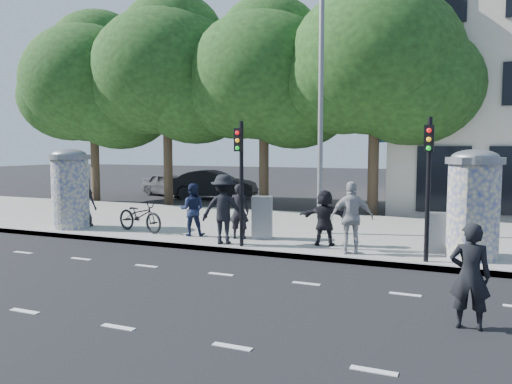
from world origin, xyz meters
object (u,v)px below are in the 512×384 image
at_px(ped_b, 239,211).
at_px(bicycle, 140,216).
at_px(street_lamp, 320,84).
at_px(cabinet_left, 262,217).
at_px(ad_column_left, 70,187).
at_px(car_left, 169,184).
at_px(ad_column_right, 473,202).
at_px(ped_c, 192,210).
at_px(man_road, 470,276).
at_px(traffic_pole_near, 241,170).
at_px(ped_d, 224,209).
at_px(car_mid, 214,185).
at_px(ped_a, 83,200).
at_px(cabinet_right, 438,233).
at_px(traffic_pole_far, 428,174).
at_px(ped_f, 325,218).
at_px(ped_e, 352,218).

bearing_deg(ped_b, bicycle, -9.52).
height_order(street_lamp, cabinet_left, street_lamp).
height_order(ad_column_left, car_left, ad_column_left).
xyz_separation_m(ad_column_right, ped_c, (-7.87, 0.06, -0.58)).
xyz_separation_m(ad_column_left, man_road, (12.31, -4.59, -0.69)).
bearing_deg(traffic_pole_near, ped_d, 162.86).
bearing_deg(cabinet_left, car_mid, 105.91).
xyz_separation_m(ped_b, cabinet_left, (0.60, 0.33, -0.19)).
relative_size(cabinet_left, car_mid, 0.26).
height_order(ped_a, bicycle, ped_a).
bearing_deg(bicycle, car_left, 42.63).
height_order(traffic_pole_near, ped_c, traffic_pole_near).
bearing_deg(car_left, ped_b, -119.59).
bearing_deg(man_road, cabinet_right, -84.60).
distance_m(street_lamp, cabinet_right, 5.73).
bearing_deg(ad_column_left, cabinet_left, 5.75).
bearing_deg(traffic_pole_near, man_road, -34.17).
xyz_separation_m(bicycle, cabinet_right, (9.00, 0.20, 0.00)).
distance_m(ad_column_right, traffic_pole_far, 1.52).
bearing_deg(car_left, ad_column_left, -141.96).
bearing_deg(traffic_pole_near, car_mid, 120.59).
relative_size(ad_column_right, ped_f, 1.71).
distance_m(ad_column_right, cabinet_right, 1.20).
bearing_deg(ped_f, ad_column_right, 166.89).
xyz_separation_m(street_lamp, ped_b, (-1.93, -1.80, -3.82)).
bearing_deg(cabinet_right, ped_b, 169.58).
distance_m(man_road, car_left, 23.30).
bearing_deg(car_mid, ped_c, -165.91).
height_order(man_road, bicycle, man_road).
distance_m(ped_a, ped_d, 5.84).
bearing_deg(car_left, traffic_pole_near, -120.53).
xyz_separation_m(ad_column_right, car_left, (-16.32, 11.93, -0.87)).
height_order(street_lamp, ped_a, street_lamp).
bearing_deg(car_mid, ped_e, -150.21).
relative_size(ped_a, bicycle, 0.92).
xyz_separation_m(street_lamp, bicycle, (-5.40, -1.88, -4.13)).
xyz_separation_m(ped_e, car_mid, (-10.27, 12.08, -0.29)).
bearing_deg(ad_column_left, bicycle, 5.61).
height_order(ped_b, ped_f, ped_b).
distance_m(cabinet_right, car_left, 19.42).
bearing_deg(ped_d, cabinet_left, -132.88).
relative_size(traffic_pole_far, man_road, 2.01).
relative_size(street_lamp, car_left, 2.03).
bearing_deg(street_lamp, man_road, -57.30).
bearing_deg(ped_a, bicycle, 170.84).
relative_size(ad_column_left, cabinet_right, 2.54).
xyz_separation_m(ad_column_right, traffic_pole_far, (-1.00, -0.91, 0.69)).
bearing_deg(ped_d, cabinet_right, 176.24).
xyz_separation_m(ped_f, man_road, (3.65, -4.93, -0.08)).
xyz_separation_m(man_road, cabinet_left, (-5.64, 5.26, -0.07)).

